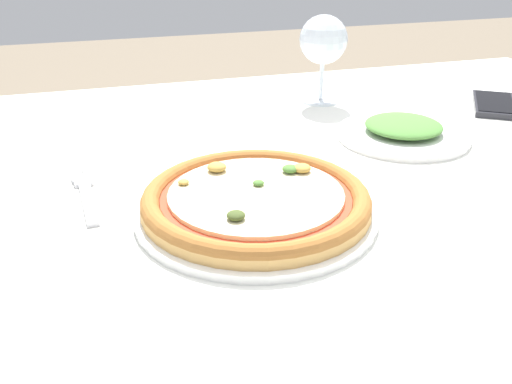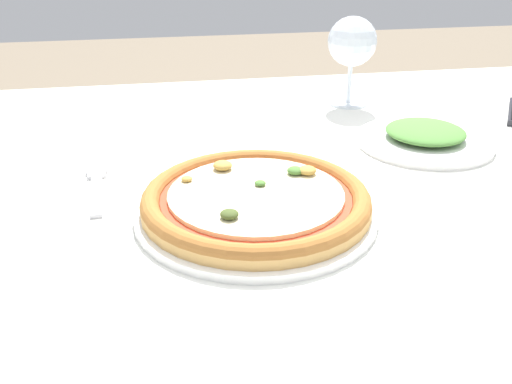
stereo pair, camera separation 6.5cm
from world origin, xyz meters
The scene contains 5 objects.
dining_table centered at (0.00, 0.00, 0.67)m, with size 1.28×1.08×0.75m.
pizza_plate centered at (-0.17, -0.06, 0.77)m, with size 0.28×0.28×0.04m.
fork centered at (-0.36, 0.05, 0.76)m, with size 0.03×0.17×0.00m.
wine_glass_far_left centered at (0.07, 0.33, 0.86)m, with size 0.09×0.09×0.16m.
side_plate centered at (0.12, 0.12, 0.77)m, with size 0.20×0.20×0.03m.
Camera 2 is at (-0.27, -0.63, 1.07)m, focal length 40.00 mm.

